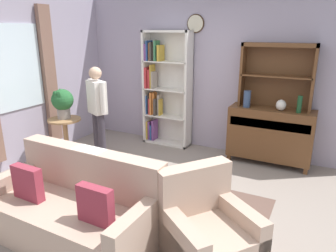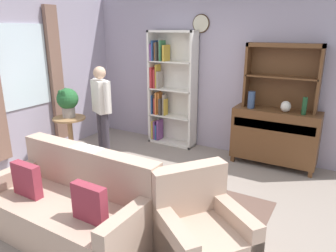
{
  "view_description": "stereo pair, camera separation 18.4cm",
  "coord_description": "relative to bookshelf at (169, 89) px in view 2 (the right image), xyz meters",
  "views": [
    {
      "loc": [
        1.83,
        -3.16,
        2.11
      ],
      "look_at": [
        0.1,
        0.2,
        0.95
      ],
      "focal_mm": 33.68,
      "sensor_mm": 36.0,
      "label": 1
    },
    {
      "loc": [
        1.99,
        -3.08,
        2.11
      ],
      "look_at": [
        0.1,
        0.2,
        0.95
      ],
      "focal_mm": 33.68,
      "sensor_mm": 36.0,
      "label": 2
    }
  ],
  "objects": [
    {
      "name": "wall_left",
      "position": [
        -1.63,
        -1.93,
        0.34
      ],
      "size": [
        0.16,
        4.2,
        2.8
      ],
      "color": "#A399AD",
      "rests_on": "ground_plane"
    },
    {
      "name": "ground_plane",
      "position": [
        0.89,
        -1.94,
        -1.07
      ],
      "size": [
        5.4,
        4.6,
        0.02
      ],
      "primitive_type": "cube",
      "color": "gray"
    },
    {
      "name": "wall_back",
      "position": [
        0.89,
        0.18,
        0.35
      ],
      "size": [
        5.0,
        0.09,
        2.8
      ],
      "color": "#A399AD",
      "rests_on": "ground_plane"
    },
    {
      "name": "vase_round",
      "position": [
        2.12,
        -0.15,
        -0.05
      ],
      "size": [
        0.15,
        0.15,
        0.17
      ],
      "primitive_type": "ellipsoid",
      "color": "beige",
      "rests_on": "sideboard"
    },
    {
      "name": "potted_plant_large",
      "position": [
        -1.0,
        -1.53,
        -0.04
      ],
      "size": [
        0.34,
        0.34,
        0.47
      ],
      "color": "gray",
      "rests_on": "plant_stand"
    },
    {
      "name": "bottle_wine",
      "position": [
        2.38,
        -0.17,
        -0.01
      ],
      "size": [
        0.07,
        0.07,
        0.26
      ],
      "primitive_type": "cylinder",
      "color": "#194223",
      "rests_on": "sideboard"
    },
    {
      "name": "sideboard_hutch",
      "position": [
        1.99,
        0.02,
        0.5
      ],
      "size": [
        1.1,
        0.26,
        1.0
      ],
      "color": "brown",
      "rests_on": "sideboard"
    },
    {
      "name": "area_rug",
      "position": [
        1.09,
        -2.24,
        -1.05
      ],
      "size": [
        2.45,
        1.96,
        0.01
      ],
      "primitive_type": "cube",
      "color": "brown",
      "rests_on": "ground_plane"
    },
    {
      "name": "book_stack",
      "position": [
        0.85,
        -2.18,
        -0.58
      ],
      "size": [
        0.22,
        0.15,
        0.1
      ],
      "color": "gold",
      "rests_on": "coffee_table"
    },
    {
      "name": "person_reading",
      "position": [
        -0.53,
        -1.25,
        -0.15
      ],
      "size": [
        0.5,
        0.33,
        1.56
      ],
      "color": "#38333D",
      "rests_on": "ground_plane"
    },
    {
      "name": "sideboard",
      "position": [
        1.99,
        -0.09,
        -0.55
      ],
      "size": [
        1.3,
        0.45,
        0.92
      ],
      "color": "brown",
      "rests_on": "ground_plane"
    },
    {
      "name": "vase_tall",
      "position": [
        1.6,
        -0.17,
        -0.0
      ],
      "size": [
        0.11,
        0.11,
        0.27
      ],
      "primitive_type": "cylinder",
      "color": "#33476B",
      "rests_on": "sideboard"
    },
    {
      "name": "couch_floral",
      "position": [
        0.55,
        -3.0,
        -0.74
      ],
      "size": [
        1.82,
        0.88,
        0.9
      ],
      "color": "tan",
      "rests_on": "ground_plane"
    },
    {
      "name": "plant_stand",
      "position": [
        -0.98,
        -1.55,
        -0.6
      ],
      "size": [
        0.52,
        0.52,
        0.74
      ],
      "color": "#997047",
      "rests_on": "ground_plane"
    },
    {
      "name": "bookshelf",
      "position": [
        0.0,
        0.0,
        0.0
      ],
      "size": [
        0.9,
        0.3,
        2.1
      ],
      "color": "silver",
      "rests_on": "ground_plane"
    },
    {
      "name": "armchair_floral",
      "position": [
        1.9,
        -2.71,
        -0.77
      ],
      "size": [
        1.07,
        1.07,
        0.88
      ],
      "color": "tan",
      "rests_on": "ground_plane"
    },
    {
      "name": "coffee_table",
      "position": [
        0.79,
        -2.25,
        -0.7
      ],
      "size": [
        0.8,
        0.5,
        0.42
      ],
      "color": "brown",
      "rests_on": "ground_plane"
    }
  ]
}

